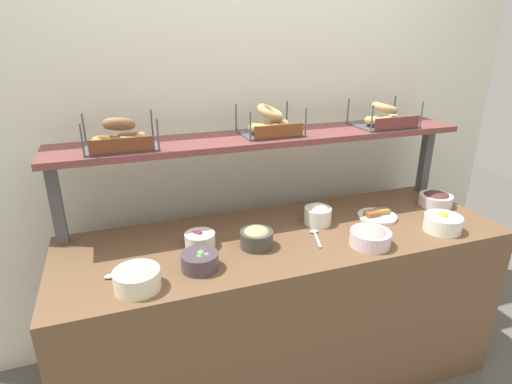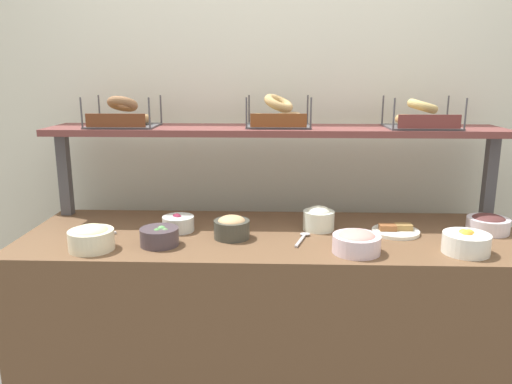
% 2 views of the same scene
% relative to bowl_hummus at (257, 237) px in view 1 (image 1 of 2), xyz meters
% --- Properties ---
extents(ground_plane, '(8.00, 8.00, 0.00)m').
position_rel_bowl_hummus_xyz_m(ground_plane, '(0.18, 0.06, -0.90)').
color(ground_plane, '#595651').
extents(back_wall, '(3.34, 0.06, 2.40)m').
position_rel_bowl_hummus_xyz_m(back_wall, '(0.18, 0.61, 0.30)').
color(back_wall, silver).
rests_on(back_wall, ground_plane).
extents(deli_counter, '(2.14, 0.70, 0.85)m').
position_rel_bowl_hummus_xyz_m(deli_counter, '(0.18, 0.06, -0.47)').
color(deli_counter, brown).
rests_on(deli_counter, ground_plane).
extents(shelf_riser_left, '(0.05, 0.05, 0.40)m').
position_rel_bowl_hummus_xyz_m(shelf_riser_left, '(-0.83, 0.33, 0.15)').
color(shelf_riser_left, '#4C4C51').
rests_on(shelf_riser_left, deli_counter).
extents(shelf_riser_right, '(0.05, 0.05, 0.40)m').
position_rel_bowl_hummus_xyz_m(shelf_riser_right, '(1.18, 0.33, 0.15)').
color(shelf_riser_right, '#4C4C51').
rests_on(shelf_riser_right, deli_counter).
extents(upper_shelf, '(2.10, 0.32, 0.03)m').
position_rel_bowl_hummus_xyz_m(upper_shelf, '(0.18, 0.33, 0.37)').
color(upper_shelf, brown).
rests_on(upper_shelf, shelf_riser_left).
extents(bowl_hummus, '(0.15, 0.15, 0.10)m').
position_rel_bowl_hummus_xyz_m(bowl_hummus, '(0.00, 0.00, 0.00)').
color(bowl_hummus, '#42433A').
rests_on(bowl_hummus, deli_counter).
extents(bowl_beet_salad, '(0.14, 0.14, 0.08)m').
position_rel_bowl_hummus_xyz_m(bowl_beet_salad, '(-0.24, 0.09, -0.01)').
color(bowl_beet_salad, white).
rests_on(bowl_beet_salad, deli_counter).
extents(bowl_cream_cheese, '(0.14, 0.14, 0.11)m').
position_rel_bowl_hummus_xyz_m(bowl_cream_cheese, '(0.37, 0.13, 0.01)').
color(bowl_cream_cheese, white).
rests_on(bowl_cream_cheese, deli_counter).
extents(bowl_chocolate_spread, '(0.18, 0.18, 0.08)m').
position_rel_bowl_hummus_xyz_m(bowl_chocolate_spread, '(1.10, 0.12, -0.01)').
color(bowl_chocolate_spread, white).
rests_on(bowl_chocolate_spread, deli_counter).
extents(bowl_lox_spread, '(0.18, 0.18, 0.09)m').
position_rel_bowl_hummus_xyz_m(bowl_lox_spread, '(0.49, -0.16, -0.00)').
color(bowl_lox_spread, silver).
rests_on(bowl_lox_spread, deli_counter).
extents(bowl_veggie_mix, '(0.15, 0.15, 0.08)m').
position_rel_bowl_hummus_xyz_m(bowl_veggie_mix, '(-0.28, -0.10, -0.01)').
color(bowl_veggie_mix, '#4A3F46').
rests_on(bowl_veggie_mix, deli_counter).
extents(bowl_fruit_salad, '(0.18, 0.18, 0.09)m').
position_rel_bowl_hummus_xyz_m(bowl_fruit_salad, '(0.91, -0.14, -0.01)').
color(bowl_fruit_salad, white).
rests_on(bowl_fruit_salad, deli_counter).
extents(bowl_potato_salad, '(0.18, 0.18, 0.10)m').
position_rel_bowl_hummus_xyz_m(bowl_potato_salad, '(-0.54, -0.16, 0.00)').
color(bowl_potato_salad, '#F0EBC7').
rests_on(bowl_potato_salad, deli_counter).
extents(serving_plate_white, '(0.20, 0.20, 0.04)m').
position_rel_bowl_hummus_xyz_m(serving_plate_white, '(0.70, 0.09, -0.04)').
color(serving_plate_white, white).
rests_on(serving_plate_white, deli_counter).
extents(serving_spoon_near_plate, '(0.16, 0.11, 0.01)m').
position_rel_bowl_hummus_xyz_m(serving_spoon_near_plate, '(-0.60, -0.03, -0.04)').
color(serving_spoon_near_plate, '#B7B7BC').
rests_on(serving_spoon_near_plate, deli_counter).
extents(serving_spoon_by_edge, '(0.07, 0.17, 0.01)m').
position_rel_bowl_hummus_xyz_m(serving_spoon_by_edge, '(0.30, -0.00, -0.04)').
color(serving_spoon_by_edge, '#B7B7BC').
rests_on(serving_spoon_by_edge, deli_counter).
extents(bagel_basket_everything, '(0.31, 0.24, 0.15)m').
position_rel_bowl_hummus_xyz_m(bagel_basket_everything, '(-0.53, 0.32, 0.43)').
color(bagel_basket_everything, '#4C4C51').
rests_on(bagel_basket_everything, upper_shelf).
extents(bagel_basket_sesame, '(0.30, 0.27, 0.16)m').
position_rel_bowl_hummus_xyz_m(bagel_basket_sesame, '(0.19, 0.34, 0.43)').
color(bagel_basket_sesame, '#4C4C51').
rests_on(bagel_basket_sesame, upper_shelf).
extents(bagel_basket_plain, '(0.31, 0.25, 0.14)m').
position_rel_bowl_hummus_xyz_m(bagel_basket_plain, '(0.84, 0.31, 0.43)').
color(bagel_basket_plain, '#4C4C51').
rests_on(bagel_basket_plain, upper_shelf).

